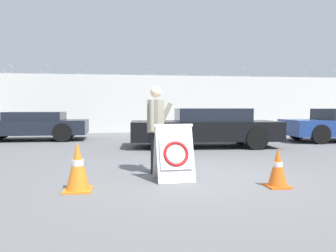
{
  "coord_description": "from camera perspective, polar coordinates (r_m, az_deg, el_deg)",
  "views": [
    {
      "loc": [
        -1.4,
        -6.1,
        1.28
      ],
      "look_at": [
        -0.26,
        2.19,
        0.82
      ],
      "focal_mm": 35.0,
      "sensor_mm": 36.0,
      "label": 1
    }
  ],
  "objects": [
    {
      "name": "ground_plane",
      "position": [
        6.39,
        5.06,
        -8.4
      ],
      "size": [
        90.0,
        90.0,
        0.0
      ],
      "primitive_type": "plane",
      "color": "slate"
    },
    {
      "name": "perimeter_wall",
      "position": [
        17.31,
        -3.2,
        3.89
      ],
      "size": [
        36.0,
        0.3,
        3.44
      ],
      "color": "silver",
      "rests_on": "ground_plane"
    },
    {
      "name": "barricade_sign",
      "position": [
        5.78,
        1.07,
        -4.63
      ],
      "size": [
        0.7,
        0.7,
        1.0
      ],
      "rotation": [
        0.0,
        0.0,
        0.06
      ],
      "color": "white",
      "rests_on": "ground_plane"
    },
    {
      "name": "security_guard",
      "position": [
        6.4,
        -2.09,
        0.11
      ],
      "size": [
        0.55,
        0.59,
        1.7
      ],
      "rotation": [
        0.0,
        0.0,
        1.16
      ],
      "color": "black",
      "rests_on": "ground_plane"
    },
    {
      "name": "traffic_cone_near",
      "position": [
        5.25,
        -15.44,
        -6.85
      ],
      "size": [
        0.42,
        0.42,
        0.76
      ],
      "color": "orange",
      "rests_on": "ground_plane"
    },
    {
      "name": "traffic_cone_mid",
      "position": [
        5.61,
        18.57,
        -6.89
      ],
      "size": [
        0.36,
        0.36,
        0.64
      ],
      "color": "orange",
      "rests_on": "ground_plane"
    },
    {
      "name": "parked_car_front_coupe",
      "position": [
        14.03,
        -22.7,
        0.13
      ],
      "size": [
        4.41,
        2.04,
        1.13
      ],
      "rotation": [
        0.0,
        0.0,
        3.16
      ],
      "color": "black",
      "rests_on": "ground_plane"
    },
    {
      "name": "parked_car_rear_sedan",
      "position": [
        10.82,
        6.59,
        -0.23
      ],
      "size": [
        4.86,
        2.15,
        1.26
      ],
      "rotation": [
        0.0,
        0.0,
        3.08
      ],
      "color": "black",
      "rests_on": "ground_plane"
    }
  ]
}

